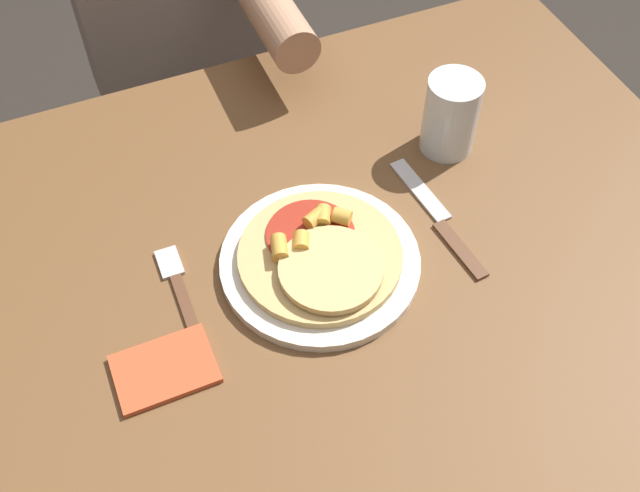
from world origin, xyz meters
TOP-DOWN VIEW (x-y plane):
  - ground_plane at (0.00, 0.00)m, footprint 8.00×8.00m
  - dining_table at (0.00, 0.00)m, footprint 1.18×0.88m
  - plate at (0.02, 0.02)m, footprint 0.25×0.25m
  - pizza at (0.02, 0.02)m, footprint 0.20×0.20m
  - fork at (-0.15, 0.05)m, footprint 0.03×0.18m
  - knife at (0.20, 0.03)m, footprint 0.03×0.22m
  - drinking_glass at (0.27, 0.15)m, footprint 0.08×0.08m
  - napkin at (-0.20, -0.05)m, footprint 0.11×0.08m
  - person_diner at (0.02, 0.71)m, footprint 0.33×0.52m

SIDE VIEW (x-z plane):
  - ground_plane at x=0.00m, z-range 0.00..0.00m
  - dining_table at x=0.00m, z-range 0.26..1.00m
  - person_diner at x=0.02m, z-range 0.09..1.21m
  - fork at x=-0.15m, z-range 0.74..0.74m
  - knife at x=0.20m, z-range 0.74..0.74m
  - napkin at x=-0.20m, z-range 0.74..0.75m
  - plate at x=0.02m, z-range 0.74..0.75m
  - pizza at x=0.02m, z-range 0.75..0.78m
  - drinking_glass at x=0.27m, z-range 0.74..0.85m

